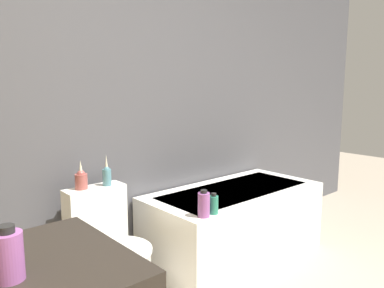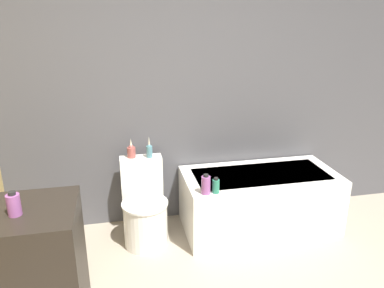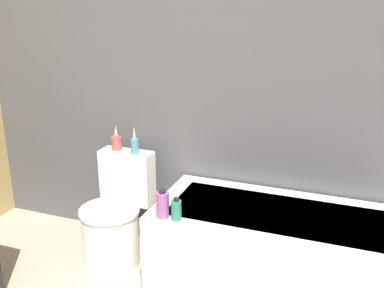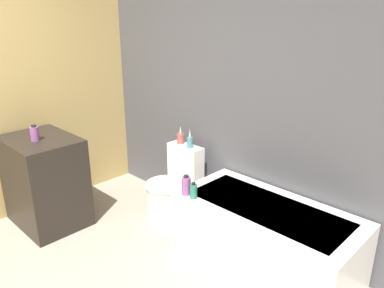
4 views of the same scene
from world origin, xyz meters
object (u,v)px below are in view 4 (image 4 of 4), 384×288
soap_bottle_glass (35,133)px  bathtub (265,238)px  vase_gold (181,137)px  vase_silver (190,141)px  shampoo_bottle_tall (186,186)px  shampoo_bottle_short (194,191)px  toilet (171,193)px

soap_bottle_glass → bathtub: bearing=26.1°
vase_gold → vase_silver: (0.16, -0.03, 0.01)m
vase_gold → shampoo_bottle_tall: bearing=-40.7°
vase_gold → shampoo_bottle_short: vase_gold is taller
vase_silver → shampoo_bottle_short: vase_silver is taller
bathtub → shampoo_bottle_tall: 0.76m
toilet → shampoo_bottle_tall: toilet is taller
bathtub → vase_silver: size_ratio=7.14×
shampoo_bottle_short → vase_silver: bearing=137.1°
bathtub → shampoo_bottle_tall: bearing=-154.6°
vase_silver → vase_gold: bearing=169.5°
bathtub → soap_bottle_glass: 2.23m
bathtub → soap_bottle_glass: bearing=-153.9°
shampoo_bottle_tall → soap_bottle_glass: bearing=-153.6°
vase_silver → shampoo_bottle_short: 0.71m
shampoo_bottle_tall → shampoo_bottle_short: (0.09, -0.00, -0.02)m
soap_bottle_glass → vase_gold: size_ratio=0.82×
toilet → shampoo_bottle_short: toilet is taller
soap_bottle_glass → shampoo_bottle_short: bearing=25.0°
bathtub → shampoo_bottle_tall: shampoo_bottle_tall is taller
toilet → shampoo_bottle_tall: size_ratio=4.26×
shampoo_bottle_tall → shampoo_bottle_short: shampoo_bottle_tall is taller
bathtub → toilet: 1.10m
vase_silver → shampoo_bottle_short: size_ratio=1.48×
soap_bottle_glass → vase_gold: (0.73, 1.15, -0.14)m
shampoo_bottle_tall → toilet: bearing=150.2°
soap_bottle_glass → shampoo_bottle_short: soap_bottle_glass is taller
shampoo_bottle_tall → shampoo_bottle_short: bearing=-0.5°
toilet → vase_silver: vase_silver is taller
soap_bottle_glass → shampoo_bottle_tall: soap_bottle_glass is taller
shampoo_bottle_tall → shampoo_bottle_short: 0.09m
bathtub → vase_silver: (-1.02, 0.18, 0.53)m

